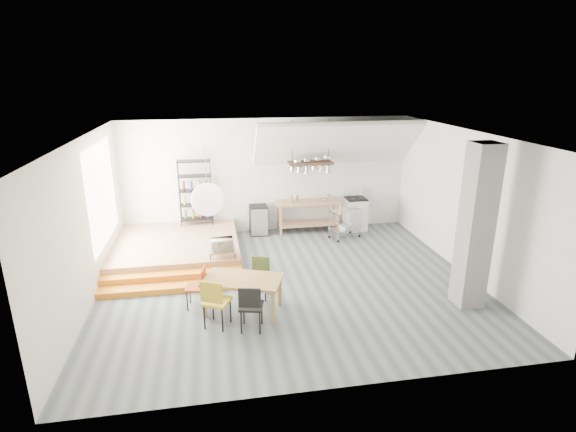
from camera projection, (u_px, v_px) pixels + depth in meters
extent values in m
plane|color=#4C5558|center=(289.00, 283.00, 9.80)|extent=(8.00, 8.00, 0.00)
cube|color=silver|center=(268.00, 176.00, 12.59)|extent=(8.00, 0.04, 3.20)
cube|color=silver|center=(86.00, 223.00, 8.65)|extent=(0.04, 7.00, 3.20)
cube|color=silver|center=(466.00, 203.00, 9.97)|extent=(0.04, 7.00, 3.20)
cube|color=white|center=(290.00, 135.00, 8.82)|extent=(8.00, 7.00, 0.02)
cube|color=white|center=(336.00, 144.00, 12.03)|extent=(4.40, 1.44, 1.32)
cube|color=white|center=(102.00, 194.00, 10.00)|extent=(0.02, 2.50, 2.20)
cube|color=#9D714E|center=(177.00, 248.00, 11.20)|extent=(3.00, 3.00, 0.40)
cube|color=orange|center=(172.00, 288.00, 9.42)|extent=(3.00, 0.35, 0.13)
cube|color=orange|center=(173.00, 278.00, 9.72)|extent=(3.00, 0.35, 0.27)
cube|color=slate|center=(476.00, 227.00, 8.45)|extent=(0.50, 0.50, 3.20)
cube|color=#9D714E|center=(308.00, 202.00, 12.67)|extent=(1.80, 0.60, 0.06)
cube|color=#9D714E|center=(308.00, 223.00, 12.86)|extent=(1.70, 0.55, 0.04)
cube|color=#9D714E|center=(334.00, 214.00, 13.14)|extent=(0.06, 0.06, 0.86)
cube|color=#9D714E|center=(278.00, 216.00, 12.87)|extent=(0.06, 0.06, 0.86)
cube|color=#9D714E|center=(338.00, 218.00, 12.73)|extent=(0.06, 0.06, 0.86)
cube|color=#9D714E|center=(281.00, 221.00, 12.46)|extent=(0.06, 0.06, 0.86)
cube|color=white|center=(355.00, 214.00, 13.03)|extent=(0.60, 0.60, 0.90)
cube|color=black|center=(356.00, 198.00, 12.88)|extent=(0.58, 0.58, 0.03)
cube|color=white|center=(353.00, 192.00, 13.11)|extent=(0.60, 0.05, 0.25)
cylinder|color=black|center=(359.00, 196.00, 13.03)|extent=(0.18, 0.18, 0.02)
cylinder|color=black|center=(350.00, 197.00, 12.98)|extent=(0.18, 0.18, 0.02)
cylinder|color=black|center=(362.00, 199.00, 12.77)|extent=(0.18, 0.18, 0.02)
cylinder|color=black|center=(353.00, 199.00, 12.72)|extent=(0.18, 0.18, 0.02)
cube|color=#3E2418|center=(310.00, 163.00, 12.12)|extent=(1.20, 0.50, 0.05)
cylinder|color=black|center=(292.00, 142.00, 11.86)|extent=(0.02, 0.02, 1.15)
cylinder|color=black|center=(329.00, 141.00, 12.03)|extent=(0.02, 0.02, 1.15)
cylinder|color=silver|center=(292.00, 169.00, 12.03)|extent=(0.16, 0.16, 0.12)
cylinder|color=silver|center=(300.00, 169.00, 12.07)|extent=(0.20, 0.20, 0.16)
cylinder|color=silver|center=(307.00, 170.00, 12.11)|extent=(0.16, 0.16, 0.20)
cylinder|color=silver|center=(314.00, 168.00, 12.13)|extent=(0.20, 0.20, 0.12)
cylinder|color=silver|center=(321.00, 168.00, 12.17)|extent=(0.16, 0.16, 0.16)
cylinder|color=silver|center=(329.00, 169.00, 12.21)|extent=(0.20, 0.20, 0.20)
cylinder|color=black|center=(211.00, 190.00, 12.31)|extent=(0.02, 0.02, 1.80)
cylinder|color=black|center=(180.00, 191.00, 12.17)|extent=(0.02, 0.02, 1.80)
cylinder|color=black|center=(211.00, 193.00, 11.97)|extent=(0.02, 0.02, 1.80)
cylinder|color=black|center=(179.00, 195.00, 11.84)|extent=(0.02, 0.02, 1.80)
cube|color=black|center=(197.00, 219.00, 12.30)|extent=(0.88, 0.38, 0.02)
cube|color=black|center=(196.00, 205.00, 12.18)|extent=(0.88, 0.38, 0.02)
cube|color=black|center=(195.00, 190.00, 12.06)|extent=(0.88, 0.38, 0.02)
cube|color=black|center=(194.00, 176.00, 11.94)|extent=(0.88, 0.38, 0.02)
cube|color=black|center=(193.00, 161.00, 11.81)|extent=(0.88, 0.38, 0.03)
cylinder|color=#33702C|center=(197.00, 214.00, 12.26)|extent=(0.07, 0.07, 0.24)
cylinder|color=olive|center=(196.00, 200.00, 12.14)|extent=(0.07, 0.07, 0.24)
cylinder|color=maroon|center=(195.00, 185.00, 12.02)|extent=(0.07, 0.07, 0.24)
cube|color=#9D714E|center=(222.00, 251.00, 10.11)|extent=(0.60, 0.40, 0.03)
cylinder|color=black|center=(234.00, 250.00, 10.33)|extent=(0.02, 0.02, 0.13)
cylinder|color=black|center=(210.00, 252.00, 10.25)|extent=(0.02, 0.02, 0.13)
cylinder|color=black|center=(235.00, 256.00, 10.02)|extent=(0.02, 0.02, 0.13)
cylinder|color=black|center=(211.00, 258.00, 9.93)|extent=(0.02, 0.02, 0.13)
sphere|color=white|center=(208.00, 199.00, 8.07)|extent=(0.60, 0.60, 0.60)
cube|color=olive|center=(243.00, 280.00, 8.44)|extent=(1.63, 1.25, 0.05)
cube|color=olive|center=(280.00, 291.00, 8.76)|extent=(0.08, 0.08, 0.63)
cube|color=olive|center=(216.00, 285.00, 8.97)|extent=(0.08, 0.08, 0.63)
cube|color=olive|center=(273.00, 308.00, 8.12)|extent=(0.08, 0.08, 0.63)
cube|color=olive|center=(204.00, 302.00, 8.33)|extent=(0.08, 0.08, 0.63)
cube|color=gold|center=(217.00, 301.00, 7.99)|extent=(0.59, 0.59, 0.04)
cube|color=gold|center=(211.00, 293.00, 7.73)|extent=(0.39, 0.22, 0.38)
cylinder|color=black|center=(204.00, 317.00, 7.96)|extent=(0.03, 0.03, 0.48)
cylinder|color=black|center=(222.00, 320.00, 7.86)|extent=(0.03, 0.03, 0.48)
cylinder|color=black|center=(213.00, 308.00, 8.28)|extent=(0.03, 0.03, 0.48)
cylinder|color=black|center=(230.00, 310.00, 8.18)|extent=(0.03, 0.03, 0.48)
cube|color=black|center=(251.00, 306.00, 7.90)|extent=(0.49, 0.49, 0.04)
cube|color=black|center=(250.00, 298.00, 7.65)|extent=(0.39, 0.12, 0.36)
cylinder|color=black|center=(241.00, 322.00, 7.82)|extent=(0.03, 0.03, 0.45)
cylinder|color=black|center=(260.00, 323.00, 7.81)|extent=(0.03, 0.03, 0.45)
cylinder|color=black|center=(244.00, 313.00, 8.13)|extent=(0.03, 0.03, 0.45)
cylinder|color=black|center=(262.00, 313.00, 8.12)|extent=(0.03, 0.03, 0.45)
cube|color=#4C5B2B|center=(259.00, 278.00, 9.03)|extent=(0.48, 0.48, 0.04)
cube|color=#4C5B2B|center=(261.00, 264.00, 9.12)|extent=(0.35, 0.15, 0.33)
cylinder|color=black|center=(268.00, 285.00, 9.22)|extent=(0.03, 0.03, 0.42)
cylinder|color=black|center=(254.00, 284.00, 9.26)|extent=(0.03, 0.03, 0.42)
cylinder|color=black|center=(265.00, 292.00, 8.93)|extent=(0.03, 0.03, 0.42)
cylinder|color=black|center=(251.00, 291.00, 8.98)|extent=(0.03, 0.03, 0.42)
cube|color=#AF3919|center=(196.00, 287.00, 8.67)|extent=(0.42, 0.42, 0.04)
cube|color=#AF3919|center=(204.00, 276.00, 8.60)|extent=(0.09, 0.35, 0.32)
cylinder|color=black|center=(203.00, 301.00, 8.60)|extent=(0.03, 0.03, 0.41)
cylinder|color=black|center=(205.00, 294.00, 8.88)|extent=(0.03, 0.03, 0.41)
cylinder|color=black|center=(187.00, 301.00, 8.59)|extent=(0.03, 0.03, 0.41)
cylinder|color=black|center=(190.00, 294.00, 8.87)|extent=(0.03, 0.03, 0.41)
cube|color=silver|center=(345.00, 210.00, 12.21)|extent=(0.92, 0.72, 0.04)
cube|color=silver|center=(345.00, 229.00, 12.37)|extent=(0.92, 0.72, 0.03)
cylinder|color=silver|center=(351.00, 220.00, 12.68)|extent=(0.03, 0.03, 0.77)
sphere|color=black|center=(350.00, 232.00, 12.79)|extent=(0.07, 0.07, 0.07)
cylinder|color=silver|center=(330.00, 224.00, 12.29)|extent=(0.03, 0.03, 0.77)
sphere|color=black|center=(329.00, 237.00, 12.40)|extent=(0.07, 0.07, 0.07)
cylinder|color=silver|center=(360.00, 223.00, 12.36)|extent=(0.03, 0.03, 0.77)
sphere|color=black|center=(359.00, 236.00, 12.47)|extent=(0.07, 0.07, 0.07)
cylinder|color=silver|center=(339.00, 228.00, 11.97)|extent=(0.03, 0.03, 0.77)
sphere|color=black|center=(338.00, 241.00, 12.09)|extent=(0.07, 0.07, 0.07)
cube|color=black|center=(258.00, 220.00, 12.62)|extent=(0.49, 0.49, 0.83)
imported|color=beige|center=(222.00, 244.00, 10.06)|extent=(0.50, 0.34, 0.27)
imported|color=silver|center=(321.00, 200.00, 12.66)|extent=(0.27, 0.27, 0.05)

